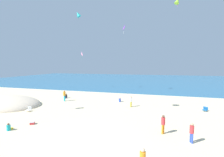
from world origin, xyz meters
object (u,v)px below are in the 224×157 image
(person_0, at_px, (120,100))
(kite_purple, at_px, (124,28))
(beach_chair_far_right, at_px, (205,109))
(kite_lime, at_px, (177,1))
(person_3, at_px, (9,128))
(kite_teal, at_px, (78,14))
(cooler_box, at_px, (32,123))
(person_6, at_px, (66,96))
(kite_pink, at_px, (82,54))
(person_2, at_px, (64,95))
(person_1, at_px, (163,123))
(beach_chair_near_camera, at_px, (29,109))
(person_8, at_px, (192,131))
(person_7, at_px, (131,101))

(person_0, distance_m, kite_purple, 14.84)
(beach_chair_far_right, relative_size, kite_lime, 0.64)
(person_3, bearing_deg, kite_teal, 9.48)
(beach_chair_far_right, bearing_deg, person_0, -67.28)
(cooler_box, xyz_separation_m, person_6, (-3.40, 11.20, 0.17))
(cooler_box, xyz_separation_m, kite_pink, (-5.48, 21.59, 8.06))
(person_2, relative_size, kite_purple, 1.04)
(person_1, height_order, kite_teal, kite_teal)
(person_2, bearing_deg, kite_teal, 48.89)
(beach_chair_near_camera, distance_m, person_3, 5.66)
(person_3, distance_m, person_6, 13.13)
(person_2, bearing_deg, cooler_box, -128.75)
(person_0, height_order, kite_pink, kite_pink)
(beach_chair_near_camera, xyz_separation_m, kite_teal, (-0.69, 14.40, 15.72))
(cooler_box, bearing_deg, person_3, -117.67)
(beach_chair_near_camera, bearing_deg, person_8, 72.67)
(person_0, xyz_separation_m, kite_teal, (-10.31, 6.67, 15.74))
(person_3, relative_size, person_8, 0.44)
(beach_chair_near_camera, height_order, person_7, person_7)
(cooler_box, xyz_separation_m, person_7, (8.18, 8.65, 0.72))
(person_3, bearing_deg, person_0, -28.97)
(person_3, xyz_separation_m, kite_purple, (6.01, 20.41, 12.68))
(kite_purple, bearing_deg, kite_lime, -33.25)
(beach_chair_far_right, relative_size, person_0, 1.16)
(beach_chair_near_camera, relative_size, kite_lime, 0.55)
(person_2, relative_size, person_3, 2.66)
(kite_teal, bearing_deg, person_6, -82.47)
(person_3, height_order, kite_lime, kite_lime)
(cooler_box, height_order, person_1, person_1)
(kite_lime, xyz_separation_m, kite_purple, (-8.93, 5.85, -1.88))
(kite_pink, bearing_deg, person_6, -78.68)
(person_7, bearing_deg, kite_teal, 160.71)
(person_2, bearing_deg, kite_purple, -1.71)
(beach_chair_near_camera, relative_size, person_0, 1.00)
(person_3, bearing_deg, person_1, -77.61)
(beach_chair_far_right, xyz_separation_m, person_0, (-11.21, 1.82, 0.01))
(kite_lime, bearing_deg, cooler_box, -137.52)
(beach_chair_near_camera, relative_size, person_8, 0.47)
(person_2, bearing_deg, person_0, -41.08)
(beach_chair_near_camera, relative_size, kite_teal, 0.43)
(kite_purple, bearing_deg, beach_chair_near_camera, -119.40)
(cooler_box, xyz_separation_m, person_3, (-0.89, -1.69, 0.11))
(person_3, height_order, kite_pink, kite_pink)
(person_3, distance_m, person_7, 13.77)
(person_7, distance_m, kite_lime, 15.72)
(person_6, bearing_deg, kite_teal, -164.35)
(person_2, bearing_deg, person_8, -82.33)
(beach_chair_far_right, xyz_separation_m, kite_pink, (-22.74, 12.38, 7.94))
(person_1, distance_m, kite_purple, 22.30)
(kite_teal, relative_size, kite_purple, 0.96)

